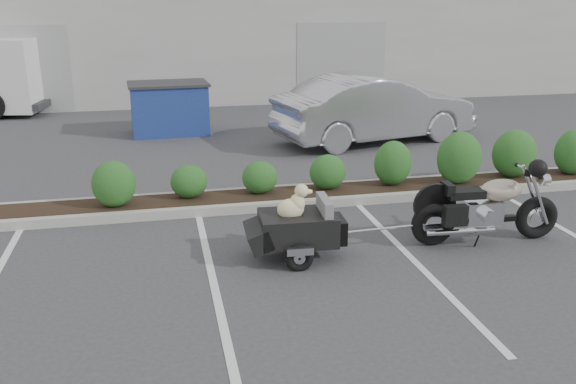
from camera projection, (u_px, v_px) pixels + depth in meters
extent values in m
plane|color=#38383A|center=(316.00, 251.00, 8.51)|extent=(90.00, 90.00, 0.00)
cube|color=#9E9E93|center=(339.00, 194.00, 10.73)|extent=(12.00, 1.00, 0.15)
cube|color=#9EA099|center=(206.00, 34.00, 23.71)|extent=(26.00, 10.00, 4.00)
torus|color=black|center=(433.00, 224.00, 8.62)|extent=(0.65, 0.20, 0.64)
torus|color=black|center=(536.00, 218.00, 8.87)|extent=(0.65, 0.20, 0.64)
cylinder|color=silver|center=(433.00, 224.00, 8.62)|extent=(0.27, 0.13, 0.27)
cylinder|color=silver|center=(536.00, 218.00, 8.87)|extent=(0.24, 0.11, 0.23)
cylinder|color=silver|center=(539.00, 197.00, 8.66)|extent=(0.42, 0.07, 0.85)
cylinder|color=silver|center=(532.00, 193.00, 8.84)|extent=(0.42, 0.07, 0.85)
cylinder|color=silver|center=(528.00, 171.00, 8.61)|extent=(0.07, 0.67, 0.03)
cylinder|color=silver|center=(544.00, 180.00, 8.70)|extent=(0.12, 0.18, 0.17)
sphere|color=black|center=(538.00, 168.00, 8.30)|extent=(0.26, 0.26, 0.25)
cube|color=silver|center=(482.00, 211.00, 8.69)|extent=(0.54, 0.35, 0.33)
cube|color=black|center=(487.00, 219.00, 8.74)|extent=(0.87, 0.14, 0.08)
ellipsoid|color=#B7A793|center=(501.00, 190.00, 8.64)|extent=(0.65, 0.39, 0.32)
cube|color=black|center=(464.00, 193.00, 8.56)|extent=(0.54, 0.32, 0.12)
cube|color=black|center=(448.00, 188.00, 8.49)|extent=(0.13, 0.29, 0.15)
cylinder|color=silver|center=(460.00, 231.00, 8.53)|extent=(1.01, 0.14, 0.09)
cylinder|color=silver|center=(450.00, 223.00, 8.86)|extent=(1.01, 0.14, 0.09)
cube|color=black|center=(455.00, 215.00, 8.34)|extent=(0.33, 0.15, 0.29)
cube|color=black|center=(298.00, 228.00, 8.15)|extent=(1.04, 0.74, 0.40)
cube|color=slate|center=(325.00, 208.00, 8.13)|extent=(0.15, 0.60, 0.29)
cube|color=slate|center=(301.00, 221.00, 8.13)|extent=(0.70, 0.63, 0.04)
cube|color=black|center=(258.00, 235.00, 8.09)|extent=(0.40, 0.71, 0.35)
cube|color=black|center=(337.00, 229.00, 8.25)|extent=(0.22, 0.49, 0.33)
torus|color=black|center=(299.00, 258.00, 7.84)|extent=(0.38, 0.13, 0.37)
torus|color=black|center=(289.00, 235.00, 8.60)|extent=(0.38, 0.13, 0.37)
cube|color=silver|center=(300.00, 251.00, 7.76)|extent=(0.35, 0.09, 0.10)
cube|color=silver|center=(289.00, 226.00, 8.61)|extent=(0.35, 0.09, 0.10)
cylinder|color=black|center=(294.00, 246.00, 8.22)|extent=(0.08, 0.87, 0.04)
cylinder|color=silver|center=(353.00, 233.00, 8.30)|extent=(0.58, 0.06, 0.03)
ellipsoid|color=beige|center=(291.00, 209.00, 8.05)|extent=(0.37, 0.26, 0.29)
ellipsoid|color=beige|center=(297.00, 203.00, 8.04)|extent=(0.22, 0.21, 0.27)
sphere|color=beige|center=(301.00, 191.00, 7.99)|extent=(0.19, 0.19, 0.18)
ellipsoid|color=beige|center=(308.00, 192.00, 8.01)|extent=(0.14, 0.08, 0.07)
sphere|color=black|center=(312.00, 192.00, 8.02)|extent=(0.04, 0.04, 0.03)
ellipsoid|color=beige|center=(299.00, 191.00, 7.93)|extent=(0.05, 0.04, 0.10)
ellipsoid|color=beige|center=(298.00, 188.00, 8.03)|extent=(0.05, 0.04, 0.10)
cylinder|color=beige|center=(300.00, 218.00, 8.04)|extent=(0.04, 0.04, 0.12)
cylinder|color=beige|center=(298.00, 215.00, 8.15)|extent=(0.04, 0.04, 0.12)
imported|color=silver|center=(375.00, 108.00, 14.70)|extent=(5.17, 2.78, 1.62)
cube|color=navy|center=(169.00, 109.00, 15.62)|extent=(1.96, 1.36, 1.26)
cube|color=#2D2D30|center=(168.00, 84.00, 15.42)|extent=(2.07, 1.47, 0.06)
cube|color=silver|center=(8.00, 74.00, 18.13)|extent=(2.24, 2.47, 2.08)
cube|color=black|center=(10.00, 84.00, 18.22)|extent=(0.38, 1.79, 0.95)
cylinder|color=black|center=(18.00, 94.00, 19.35)|extent=(0.89, 0.41, 0.85)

